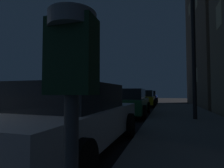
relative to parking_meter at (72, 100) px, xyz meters
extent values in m
cube|color=#1E4728|center=(0.00, 0.00, 0.17)|extent=(0.19, 0.11, 0.30)
cylinder|color=#999EA5|center=(0.00, 0.00, 0.31)|extent=(0.19, 0.19, 0.06)
cube|color=black|center=(-0.06, 0.00, 0.21)|extent=(0.01, 0.08, 0.11)
cube|color=silver|center=(-1.57, 2.91, -0.64)|extent=(1.87, 4.61, 0.64)
cube|color=#1E2328|center=(-1.57, 2.86, -0.06)|extent=(1.62, 2.34, 0.56)
cylinder|color=black|center=(-2.44, 4.34, -0.88)|extent=(0.23, 0.66, 0.66)
cylinder|color=black|center=(-0.63, 4.31, -0.88)|extent=(0.23, 0.66, 0.66)
cylinder|color=black|center=(-0.69, 1.47, -0.88)|extent=(0.23, 0.66, 0.66)
cube|color=#19592D|center=(-1.57, 9.01, -0.64)|extent=(1.91, 4.55, 0.64)
cube|color=#1E2328|center=(-1.56, 8.88, -0.06)|extent=(1.63, 2.25, 0.56)
cylinder|color=black|center=(-2.51, 10.39, -0.88)|extent=(0.24, 0.67, 0.66)
cylinder|color=black|center=(-0.70, 10.43, -0.88)|extent=(0.24, 0.67, 0.66)
cylinder|color=black|center=(-2.43, 7.60, -0.88)|extent=(0.24, 0.67, 0.66)
cylinder|color=black|center=(-0.62, 7.64, -0.88)|extent=(0.24, 0.67, 0.66)
cube|color=gold|center=(-1.57, 15.58, -0.64)|extent=(1.95, 4.27, 0.64)
cube|color=#1E2328|center=(-1.56, 15.34, -0.06)|extent=(1.68, 1.98, 0.56)
cylinder|color=black|center=(-2.53, 16.87, -0.88)|extent=(0.24, 0.66, 0.66)
cylinder|color=black|center=(-0.66, 16.91, -0.88)|extent=(0.24, 0.66, 0.66)
cylinder|color=black|center=(-2.47, 14.25, -0.88)|extent=(0.24, 0.66, 0.66)
cylinder|color=black|center=(-0.60, 14.29, -0.88)|extent=(0.24, 0.66, 0.66)
cube|color=navy|center=(-1.57, 21.48, -0.64)|extent=(1.79, 4.03, 0.64)
cube|color=#1E2328|center=(-1.56, 21.29, -0.06)|extent=(1.56, 1.87, 0.56)
cylinder|color=black|center=(-2.46, 22.72, -0.88)|extent=(0.23, 0.66, 0.66)
cylinder|color=black|center=(-0.70, 22.74, -0.88)|extent=(0.23, 0.66, 0.66)
cylinder|color=black|center=(-2.43, 20.23, -0.88)|extent=(0.23, 0.66, 0.66)
cylinder|color=black|center=(-0.67, 20.25, -0.88)|extent=(0.23, 0.66, 0.66)
cylinder|color=black|center=(1.50, 7.44, 1.56)|extent=(0.16, 0.16, 5.23)
cube|color=#F2D17F|center=(2.90, 9.08, 3.81)|extent=(0.06, 0.90, 1.20)
cube|color=#F2D17F|center=(2.90, 15.20, 7.64)|extent=(0.06, 0.90, 1.20)
cube|color=#F2D17F|center=(2.90, 19.70, 8.89)|extent=(0.06, 0.90, 1.20)
cube|color=#F2D17F|center=(2.90, 16.04, 1.52)|extent=(0.06, 0.90, 1.20)
cube|color=#F2D17F|center=(2.90, 16.93, 7.29)|extent=(0.06, 0.90, 1.20)
camera|label=1|loc=(0.35, -0.62, 0.03)|focal=28.64mm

